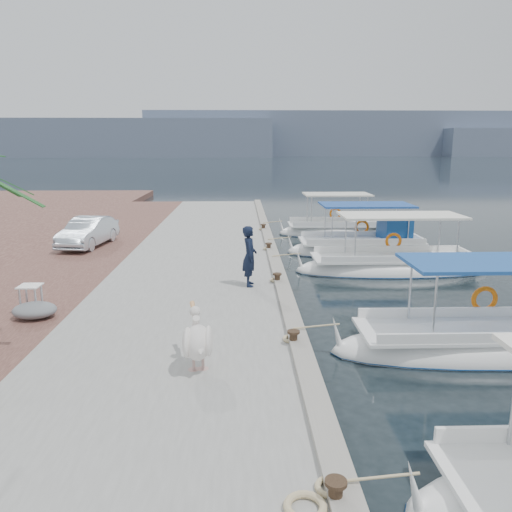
{
  "coord_description": "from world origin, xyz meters",
  "views": [
    {
      "loc": [
        -1.49,
        -13.8,
        4.83
      ],
      "look_at": [
        -1.0,
        2.37,
        1.2
      ],
      "focal_mm": 35.0,
      "sensor_mm": 36.0,
      "label": 1
    }
  ],
  "objects_px": {
    "fishing_caique_d": "(363,249)",
    "pelican": "(198,340)",
    "fishing_caique_e": "(333,232)",
    "parked_car": "(88,232)",
    "fisherman": "(250,256)",
    "fishing_caique_c": "(393,268)",
    "fishing_caique_b": "(489,347)"
  },
  "relations": [
    {
      "from": "fishing_caique_c",
      "to": "fishing_caique_e",
      "type": "bearing_deg",
      "value": 95.81
    },
    {
      "from": "fishing_caique_e",
      "to": "fisherman",
      "type": "relative_size",
      "value": 3.14
    },
    {
      "from": "fishing_caique_d",
      "to": "pelican",
      "type": "height_order",
      "value": "fishing_caique_d"
    },
    {
      "from": "parked_car",
      "to": "fishing_caique_e",
      "type": "bearing_deg",
      "value": 32.77
    },
    {
      "from": "fishing_caique_d",
      "to": "parked_car",
      "type": "xyz_separation_m",
      "value": [
        -12.17,
        -0.55,
        0.93
      ]
    },
    {
      "from": "fishing_caique_b",
      "to": "fishing_caique_c",
      "type": "xyz_separation_m",
      "value": [
        0.02,
        7.7,
        -0.0
      ]
    },
    {
      "from": "pelican",
      "to": "parked_car",
      "type": "height_order",
      "value": "parked_car"
    },
    {
      "from": "fishing_caique_e",
      "to": "parked_car",
      "type": "relative_size",
      "value": 1.56
    },
    {
      "from": "fishing_caique_d",
      "to": "pelican",
      "type": "bearing_deg",
      "value": -116.34
    },
    {
      "from": "fisherman",
      "to": "fishing_caique_b",
      "type": "bearing_deg",
      "value": -127.75
    },
    {
      "from": "fishing_caique_e",
      "to": "parked_car",
      "type": "bearing_deg",
      "value": -155.36
    },
    {
      "from": "fishing_caique_b",
      "to": "pelican",
      "type": "relative_size",
      "value": 4.94
    },
    {
      "from": "fishing_caique_c",
      "to": "pelican",
      "type": "relative_size",
      "value": 4.97
    },
    {
      "from": "fisherman",
      "to": "pelican",
      "type": "bearing_deg",
      "value": 168.24
    },
    {
      "from": "fishing_caique_d",
      "to": "parked_car",
      "type": "bearing_deg",
      "value": -177.41
    },
    {
      "from": "fishing_caique_d",
      "to": "fisherman",
      "type": "relative_size",
      "value": 3.55
    },
    {
      "from": "fishing_caique_c",
      "to": "fishing_caique_e",
      "type": "height_order",
      "value": "same"
    },
    {
      "from": "fishing_caique_e",
      "to": "pelican",
      "type": "xyz_separation_m",
      "value": [
        -5.9,
        -17.73,
        0.98
      ]
    },
    {
      "from": "fishing_caique_b",
      "to": "fishing_caique_e",
      "type": "xyz_separation_m",
      "value": [
        -0.82,
        15.95,
        0.0
      ]
    },
    {
      "from": "fishing_caique_b",
      "to": "fisherman",
      "type": "height_order",
      "value": "fisherman"
    },
    {
      "from": "fishing_caique_c",
      "to": "pelican",
      "type": "bearing_deg",
      "value": -125.42
    },
    {
      "from": "pelican",
      "to": "fishing_caique_c",
      "type": "bearing_deg",
      "value": 54.58
    },
    {
      "from": "fishing_caique_e",
      "to": "parked_car",
      "type": "xyz_separation_m",
      "value": [
        -11.68,
        -5.36,
        1.0
      ]
    },
    {
      "from": "fishing_caique_b",
      "to": "parked_car",
      "type": "bearing_deg",
      "value": 139.72
    },
    {
      "from": "fishing_caique_b",
      "to": "fisherman",
      "type": "xyz_separation_m",
      "value": [
        -5.61,
        4.17,
        1.32
      ]
    },
    {
      "from": "fishing_caique_c",
      "to": "fisherman",
      "type": "relative_size",
      "value": 4.03
    },
    {
      "from": "fisherman",
      "to": "parked_car",
      "type": "distance_m",
      "value": 9.43
    },
    {
      "from": "fishing_caique_b",
      "to": "fishing_caique_c",
      "type": "bearing_deg",
      "value": 89.87
    },
    {
      "from": "fisherman",
      "to": "parked_car",
      "type": "xyz_separation_m",
      "value": [
        -6.89,
        6.43,
        -0.32
      ]
    },
    {
      "from": "fishing_caique_b",
      "to": "fishing_caique_c",
      "type": "height_order",
      "value": "same"
    },
    {
      "from": "fishing_caique_c",
      "to": "pelican",
      "type": "height_order",
      "value": "fishing_caique_c"
    },
    {
      "from": "fishing_caique_c",
      "to": "fishing_caique_d",
      "type": "relative_size",
      "value": 1.14
    }
  ]
}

